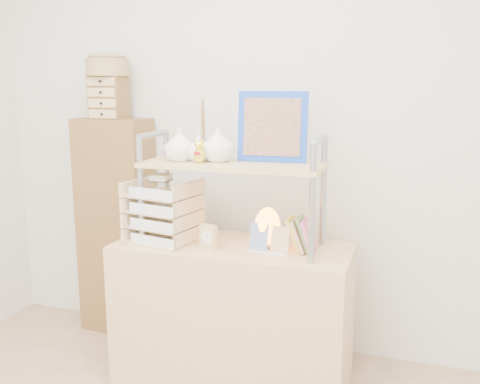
# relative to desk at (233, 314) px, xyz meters

# --- Properties ---
(room_shell) EXTENTS (3.42, 3.41, 2.61)m
(room_shell) POSITION_rel_desk_xyz_m (0.00, -0.81, 1.32)
(room_shell) COLOR silver
(room_shell) RESTS_ON ground
(desk) EXTENTS (1.20, 0.50, 0.75)m
(desk) POSITION_rel_desk_xyz_m (0.00, 0.00, 0.00)
(desk) COLOR tan
(desk) RESTS_ON ground
(cabinet) EXTENTS (0.46, 0.27, 1.35)m
(cabinet) POSITION_rel_desk_xyz_m (-0.90, 0.37, 0.30)
(cabinet) COLOR brown
(cabinet) RESTS_ON ground
(hutch) EXTENTS (0.90, 0.34, 0.77)m
(hutch) POSITION_rel_desk_xyz_m (-0.04, 0.01, 0.82)
(hutch) COLOR gray
(hutch) RESTS_ON desk
(letter_tray) EXTENTS (0.34, 0.33, 0.36)m
(letter_tray) POSITION_rel_desk_xyz_m (-0.36, -0.06, 0.52)
(letter_tray) COLOR tan
(letter_tray) RESTS_ON desk
(salt_lamp) EXTENTS (0.14, 0.13, 0.21)m
(salt_lamp) POSITION_rel_desk_xyz_m (0.18, 0.01, 0.48)
(salt_lamp) COLOR brown
(salt_lamp) RESTS_ON desk
(desk_clock) EXTENTS (0.09, 0.06, 0.12)m
(desk_clock) POSITION_rel_desk_xyz_m (-0.09, -0.10, 0.44)
(desk_clock) COLOR tan
(desk_clock) RESTS_ON desk
(postcard_stand) EXTENTS (0.20, 0.07, 0.14)m
(postcard_stand) POSITION_rel_desk_xyz_m (0.21, -0.06, 0.42)
(postcard_stand) COLOR white
(postcard_stand) RESTS_ON desk
(drawer_chest) EXTENTS (0.20, 0.16, 0.25)m
(drawer_chest) POSITION_rel_desk_xyz_m (-0.90, 0.35, 1.10)
(drawer_chest) COLOR brown
(drawer_chest) RESTS_ON cabinet
(woven_basket) EXTENTS (0.25, 0.25, 0.10)m
(woven_basket) POSITION_rel_desk_xyz_m (-0.90, 0.35, 1.28)
(woven_basket) COLOR olive
(woven_basket) RESTS_ON drawer_chest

